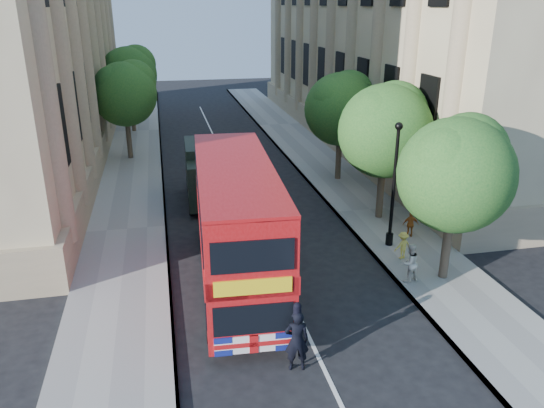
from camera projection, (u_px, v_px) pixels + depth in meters
ground at (314, 348)px, 15.66m from camera, size 120.00×120.00×0.00m
pavement_right at (369, 210)px, 25.91m from camera, size 3.50×80.00×0.12m
pavement_left at (127, 230)px, 23.66m from camera, size 3.50×80.00×0.12m
building_right at (410, 12)px, 37.12m from camera, size 12.00×38.00×18.00m
tree_right_near at (457, 169)px, 18.07m from camera, size 4.00×4.00×6.08m
tree_right_mid at (386, 126)px, 23.49m from camera, size 4.20×4.20×6.37m
tree_right_far at (341, 105)px, 29.02m from camera, size 4.00×4.00×6.15m
tree_left_far at (125, 91)px, 33.07m from camera, size 4.00×4.00×6.30m
tree_left_back at (129, 71)px, 40.29m from camera, size 4.20×4.20×6.65m
lamp_post at (393, 190)px, 21.23m from camera, size 0.32×0.32×5.16m
double_decker_bus at (237, 222)px, 18.36m from camera, size 3.04×9.61×4.38m
box_van at (208, 175)px, 26.79m from camera, size 2.23×5.14×2.90m
police_constable at (297, 340)px, 14.44m from camera, size 0.72×0.52×1.85m
woman_pedestrian at (410, 263)px, 18.92m from camera, size 0.83×0.72×1.46m
child_a at (411, 224)px, 22.65m from camera, size 0.71×0.43×1.13m
child_b at (403, 245)px, 20.70m from camera, size 0.79×0.56×1.11m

